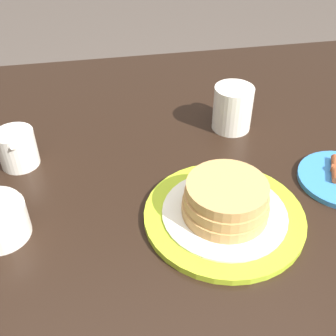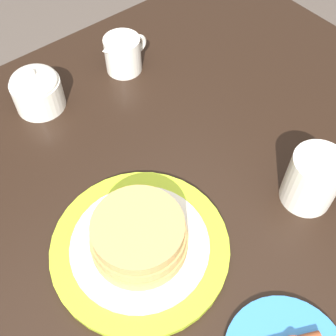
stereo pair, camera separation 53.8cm
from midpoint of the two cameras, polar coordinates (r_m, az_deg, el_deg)
The scene contains 4 objects.
dining_table at distance 0.71m, azimuth -5.41°, elevation -27.47°, with size 1.37×1.07×0.75m.
pancake_plate at distance 0.60m, azimuth -8.57°, elevation -21.42°, with size 0.27×0.27×0.08m.
coffee_mug at distance 0.76m, azimuth -3.07°, elevation -1.99°, with size 0.12×0.08×0.10m.
creamer_pitcher at distance 0.81m, azimuth -34.94°, elevation -8.28°, with size 0.11×0.07×0.08m.
Camera 1 is at (-0.46, 0.20, 1.26)m, focal length 45.00 mm.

